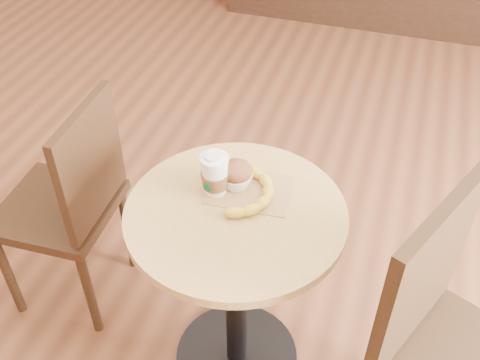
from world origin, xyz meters
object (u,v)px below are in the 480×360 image
at_px(cafe_table, 236,268).
at_px(chair_right, 452,356).
at_px(coffee_cup, 215,176).
at_px(chair_left, 71,202).
at_px(muffin, 236,175).
at_px(banana, 255,194).

relative_size(cafe_table, chair_right, 0.75).
bearing_deg(coffee_cup, chair_left, -173.43).
bearing_deg(cafe_table, coffee_cup, 145.33).
bearing_deg(chair_left, muffin, 85.67).
bearing_deg(chair_right, chair_left, 102.76).
bearing_deg(chair_left, cafe_table, 77.22).
xyz_separation_m(chair_left, chair_right, (1.29, -0.26, 0.06)).
bearing_deg(chair_right, coffee_cup, 98.72).
bearing_deg(muffin, banana, -27.80).
bearing_deg(coffee_cup, cafe_table, -21.73).
xyz_separation_m(chair_left, banana, (0.69, -0.06, 0.28)).
bearing_deg(chair_left, banana, 82.88).
distance_m(cafe_table, muffin, 0.31).
bearing_deg(chair_left, coffee_cup, 81.19).
distance_m(chair_left, banana, 0.75).
bearing_deg(muffin, chair_right, -20.08).
relative_size(chair_left, chair_right, 0.89).
distance_m(chair_left, coffee_cup, 0.66).
relative_size(chair_left, coffee_cup, 6.46).
height_order(chair_right, muffin, chair_right).
distance_m(chair_left, chair_right, 1.32).
xyz_separation_m(coffee_cup, muffin, (0.05, 0.04, -0.02)).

